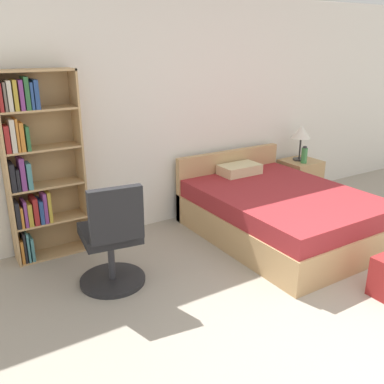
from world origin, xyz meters
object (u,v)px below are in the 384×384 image
object	(u,v)px
office_chair	(112,241)
nightstand	(299,179)
table_lamp	(301,133)
bed	(277,212)
water_bottle	(304,155)
bookshelf	(34,166)

from	to	relation	value
office_chair	nightstand	bearing A→B (deg)	14.58
table_lamp	nightstand	bearing A→B (deg)	-82.09
bed	office_chair	xyz separation A→B (m)	(-1.98, -0.06, 0.16)
bed	water_bottle	distance (m)	1.28
bookshelf	table_lamp	bearing A→B (deg)	-1.70
bookshelf	table_lamp	size ratio (longest dim) A/B	3.84
office_chair	nightstand	distance (m)	3.20
bookshelf	nightstand	size ratio (longest dim) A/B	3.39
office_chair	bookshelf	bearing A→B (deg)	111.87
office_chair	nightstand	size ratio (longest dim) A/B	1.82
bookshelf	office_chair	xyz separation A→B (m)	(0.38, -0.94, -0.51)
nightstand	bookshelf	bearing A→B (deg)	177.77
bed	table_lamp	xyz separation A→B (m)	(1.11, 0.78, 0.64)
table_lamp	water_bottle	bearing A→B (deg)	-113.27
bookshelf	nightstand	bearing A→B (deg)	-2.23
nightstand	water_bottle	distance (m)	0.40
office_chair	water_bottle	xyz separation A→B (m)	(3.03, 0.69, 0.21)
bed	water_bottle	xyz separation A→B (m)	(1.04, 0.64, 0.37)
bookshelf	water_bottle	world-z (taller)	bookshelf
bed	office_chair	distance (m)	1.99
bed	nightstand	xyz separation A→B (m)	(1.11, 0.75, -0.01)
bed	office_chair	size ratio (longest dim) A/B	2.04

